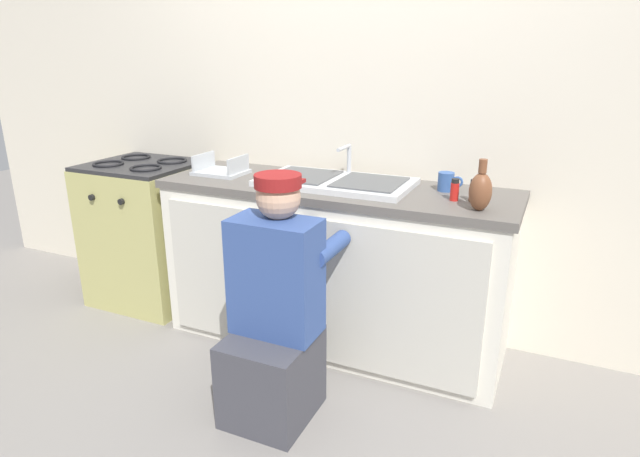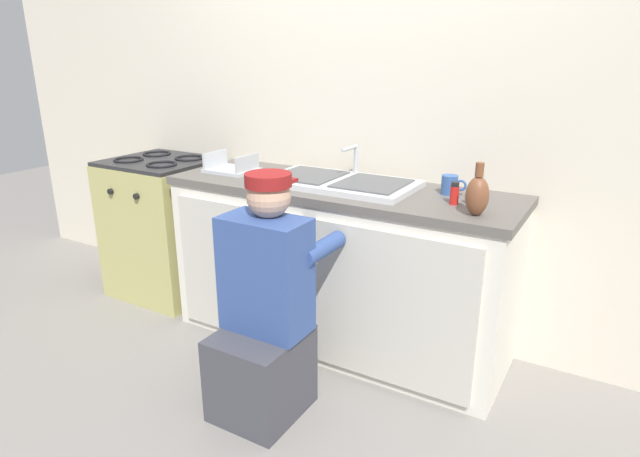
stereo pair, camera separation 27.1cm
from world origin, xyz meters
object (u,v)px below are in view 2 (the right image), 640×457
plumber_person (264,318)px  spice_bottle_pepper (474,195)px  coffee_mug (450,185)px  stove_range (166,227)px  vase_decorative (477,195)px  spice_bottle_red (454,194)px  dish_rack_tray (231,168)px  sink_double_basin (339,182)px

plumber_person → spice_bottle_pepper: size_ratio=10.52×
spice_bottle_pepper → coffee_mug: size_ratio=0.83×
stove_range → vase_decorative: vase_decorative is taller
vase_decorative → spice_bottle_red: vase_decorative is taller
dish_rack_tray → spice_bottle_pepper: bearing=-0.2°
spice_bottle_red → sink_double_basin: bearing=175.0°
stove_range → plumber_person: (1.34, -0.71, -0.00)m
spice_bottle_pepper → spice_bottle_red: 0.09m
vase_decorative → coffee_mug: bearing=125.5°
plumber_person → spice_bottle_red: 1.03m
sink_double_basin → spice_bottle_red: sink_double_basin is taller
plumber_person → dish_rack_tray: (-0.71, 0.68, 0.48)m
coffee_mug → spice_bottle_red: bearing=-66.4°
coffee_mug → sink_double_basin: bearing=-168.6°
spice_bottle_pepper → vase_decorative: vase_decorative is taller
sink_double_basin → plumber_person: 0.85m
vase_decorative → coffee_mug: size_ratio=1.83×
plumber_person → vase_decorative: vase_decorative is taller
dish_rack_tray → plumber_person: bearing=-43.5°
stove_range → vase_decorative: size_ratio=4.06×
spice_bottle_pepper → coffee_mug: spice_bottle_pepper is taller
plumber_person → spice_bottle_red: (0.62, 0.65, 0.50)m
plumber_person → dish_rack_tray: bearing=136.5°
spice_bottle_red → dish_rack_tray: bearing=179.0°
dish_rack_tray → spice_bottle_red: (1.34, -0.02, 0.03)m
sink_double_basin → spice_bottle_pepper: 0.72m
sink_double_basin → spice_bottle_pepper: sink_double_basin is taller
stove_range → coffee_mug: (1.88, 0.12, 0.50)m
stove_range → spice_bottle_pepper: size_ratio=8.90×
plumber_person → spice_bottle_pepper: bearing=43.7°
plumber_person → coffee_mug: plumber_person is taller
coffee_mug → vase_decorative: bearing=-54.5°
spice_bottle_pepper → spice_bottle_red: bearing=-167.8°
dish_rack_tray → spice_bottle_red: size_ratio=2.67×
plumber_person → vase_decorative: size_ratio=4.80×
sink_double_basin → dish_rack_tray: sink_double_basin is taller
plumber_person → vase_decorative: bearing=35.3°
sink_double_basin → spice_bottle_red: 0.63m
stove_range → spice_bottle_red: (1.96, -0.05, 0.50)m
dish_rack_tray → spice_bottle_pepper: (1.42, -0.01, 0.03)m
stove_range → vase_decorative: (2.09, -0.17, 0.54)m
vase_decorative → coffee_mug: (-0.21, 0.29, -0.04)m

